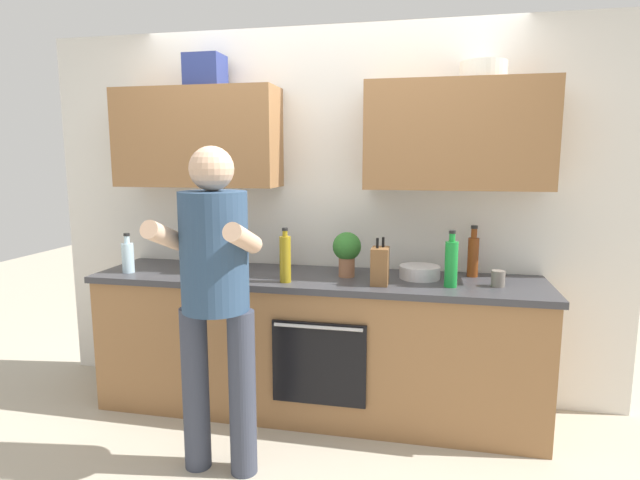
{
  "coord_description": "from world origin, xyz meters",
  "views": [
    {
      "loc": [
        0.69,
        -3.1,
        1.63
      ],
      "look_at": [
        0.05,
        -0.1,
        1.15
      ],
      "focal_mm": 28.85,
      "sensor_mm": 36.0,
      "label": 1
    }
  ],
  "objects_px": {
    "bottle_oil": "(285,258)",
    "person_standing": "(215,286)",
    "bottle_soda": "(451,263)",
    "bottle_vinegar": "(473,255)",
    "cup_stoneware": "(498,279)",
    "mixing_bowl": "(420,272)",
    "grocery_bag_rice": "(203,259)",
    "bottle_water": "(128,257)",
    "potted_herb": "(347,250)",
    "bottle_syrup": "(285,253)",
    "knife_block": "(380,266)"
  },
  "relations": [
    {
      "from": "bottle_oil",
      "to": "person_standing",
      "type": "bearing_deg",
      "value": -110.29
    },
    {
      "from": "bottle_soda",
      "to": "bottle_vinegar",
      "type": "bearing_deg",
      "value": 64.23
    },
    {
      "from": "cup_stoneware",
      "to": "mixing_bowl",
      "type": "bearing_deg",
      "value": 165.11
    },
    {
      "from": "grocery_bag_rice",
      "to": "cup_stoneware",
      "type": "bearing_deg",
      "value": -0.83
    },
    {
      "from": "bottle_soda",
      "to": "grocery_bag_rice",
      "type": "relative_size",
      "value": 1.33
    },
    {
      "from": "bottle_water",
      "to": "cup_stoneware",
      "type": "distance_m",
      "value": 2.32
    },
    {
      "from": "bottle_soda",
      "to": "mixing_bowl",
      "type": "distance_m",
      "value": 0.28
    },
    {
      "from": "bottle_vinegar",
      "to": "grocery_bag_rice",
      "type": "height_order",
      "value": "bottle_vinegar"
    },
    {
      "from": "potted_herb",
      "to": "grocery_bag_rice",
      "type": "bearing_deg",
      "value": -177.22
    },
    {
      "from": "person_standing",
      "to": "cup_stoneware",
      "type": "relative_size",
      "value": 18.03
    },
    {
      "from": "bottle_soda",
      "to": "grocery_bag_rice",
      "type": "xyz_separation_m",
      "value": [
        -1.58,
        0.09,
        -0.06
      ]
    },
    {
      "from": "bottle_vinegar",
      "to": "cup_stoneware",
      "type": "distance_m",
      "value": 0.28
    },
    {
      "from": "bottle_soda",
      "to": "bottle_water",
      "type": "relative_size",
      "value": 1.27
    },
    {
      "from": "person_standing",
      "to": "bottle_soda",
      "type": "distance_m",
      "value": 1.35
    },
    {
      "from": "bottle_oil",
      "to": "potted_herb",
      "type": "bearing_deg",
      "value": 33.2
    },
    {
      "from": "bottle_oil",
      "to": "potted_herb",
      "type": "relative_size",
      "value": 1.16
    },
    {
      "from": "bottle_syrup",
      "to": "person_standing",
      "type": "bearing_deg",
      "value": -95.3
    },
    {
      "from": "bottle_water",
      "to": "grocery_bag_rice",
      "type": "distance_m",
      "value": 0.49
    },
    {
      "from": "cup_stoneware",
      "to": "knife_block",
      "type": "xyz_separation_m",
      "value": [
        -0.68,
        -0.09,
        0.06
      ]
    },
    {
      "from": "mixing_bowl",
      "to": "knife_block",
      "type": "bearing_deg",
      "value": -137.36
    },
    {
      "from": "bottle_soda",
      "to": "bottle_syrup",
      "type": "bearing_deg",
      "value": 163.73
    },
    {
      "from": "bottle_oil",
      "to": "bottle_syrup",
      "type": "xyz_separation_m",
      "value": [
        -0.12,
        0.4,
        -0.05
      ]
    },
    {
      "from": "grocery_bag_rice",
      "to": "bottle_oil",
      "type": "bearing_deg",
      "value": -16.08
    },
    {
      "from": "bottle_vinegar",
      "to": "bottle_soda",
      "type": "xyz_separation_m",
      "value": [
        -0.15,
        -0.3,
        0.0
      ]
    },
    {
      "from": "bottle_vinegar",
      "to": "bottle_soda",
      "type": "bearing_deg",
      "value": -115.77
    },
    {
      "from": "bottle_oil",
      "to": "bottle_syrup",
      "type": "height_order",
      "value": "bottle_oil"
    },
    {
      "from": "mixing_bowl",
      "to": "bottle_water",
      "type": "bearing_deg",
      "value": -173.17
    },
    {
      "from": "mixing_bowl",
      "to": "cup_stoneware",
      "type": "bearing_deg",
      "value": -14.89
    },
    {
      "from": "bottle_vinegar",
      "to": "cup_stoneware",
      "type": "bearing_deg",
      "value": -62.33
    },
    {
      "from": "cup_stoneware",
      "to": "mixing_bowl",
      "type": "distance_m",
      "value": 0.47
    },
    {
      "from": "person_standing",
      "to": "mixing_bowl",
      "type": "relative_size",
      "value": 6.79
    },
    {
      "from": "bottle_water",
      "to": "grocery_bag_rice",
      "type": "height_order",
      "value": "bottle_water"
    },
    {
      "from": "bottle_soda",
      "to": "cup_stoneware",
      "type": "height_order",
      "value": "bottle_soda"
    },
    {
      "from": "bottle_water",
      "to": "potted_herb",
      "type": "bearing_deg",
      "value": 7.12
    },
    {
      "from": "bottle_water",
      "to": "mixing_bowl",
      "type": "bearing_deg",
      "value": 6.83
    },
    {
      "from": "person_standing",
      "to": "bottle_water",
      "type": "bearing_deg",
      "value": 144.99
    },
    {
      "from": "bottle_syrup",
      "to": "mixing_bowl",
      "type": "bearing_deg",
      "value": -8.44
    },
    {
      "from": "cup_stoneware",
      "to": "bottle_syrup",
      "type": "bearing_deg",
      "value": 169.39
    },
    {
      "from": "person_standing",
      "to": "cup_stoneware",
      "type": "distance_m",
      "value": 1.62
    },
    {
      "from": "knife_block",
      "to": "bottle_water",
      "type": "bearing_deg",
      "value": -179.54
    },
    {
      "from": "person_standing",
      "to": "knife_block",
      "type": "relative_size",
      "value": 6.05
    },
    {
      "from": "bottle_soda",
      "to": "bottle_water",
      "type": "xyz_separation_m",
      "value": [
        -2.05,
        -0.04,
        -0.04
      ]
    },
    {
      "from": "bottle_oil",
      "to": "cup_stoneware",
      "type": "height_order",
      "value": "bottle_oil"
    },
    {
      "from": "person_standing",
      "to": "bottle_water",
      "type": "distance_m",
      "value": 1.06
    },
    {
      "from": "potted_herb",
      "to": "person_standing",
      "type": "bearing_deg",
      "value": -124.86
    },
    {
      "from": "bottle_soda",
      "to": "knife_block",
      "type": "xyz_separation_m",
      "value": [
        -0.41,
        -0.03,
        -0.03
      ]
    },
    {
      "from": "bottle_syrup",
      "to": "knife_block",
      "type": "relative_size",
      "value": 0.88
    },
    {
      "from": "bottle_soda",
      "to": "mixing_bowl",
      "type": "xyz_separation_m",
      "value": [
        -0.18,
        0.18,
        -0.1
      ]
    },
    {
      "from": "bottle_syrup",
      "to": "potted_herb",
      "type": "relative_size",
      "value": 0.87
    },
    {
      "from": "bottle_soda",
      "to": "bottle_oil",
      "type": "xyz_separation_m",
      "value": [
        -0.97,
        -0.09,
        0.0
      ]
    }
  ]
}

